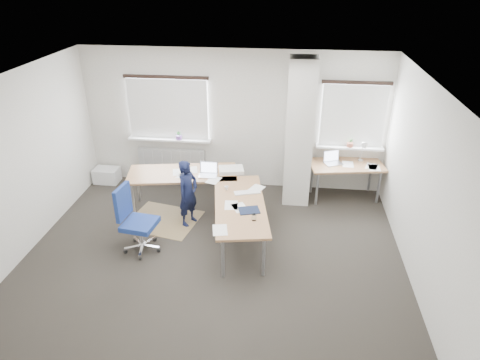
# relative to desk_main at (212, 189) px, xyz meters

# --- Properties ---
(ground) EXTENTS (6.00, 6.00, 0.00)m
(ground) POSITION_rel_desk_main_xyz_m (0.17, -0.93, -0.69)
(ground) COLOR black
(ground) RESTS_ON ground
(room_shell) EXTENTS (6.04, 5.04, 2.82)m
(room_shell) POSITION_rel_desk_main_xyz_m (0.36, -0.47, 1.05)
(room_shell) COLOR beige
(room_shell) RESTS_ON ground
(floor_mat) EXTENTS (1.39, 1.25, 0.01)m
(floor_mat) POSITION_rel_desk_main_xyz_m (-0.91, -0.03, -0.69)
(floor_mat) COLOR olive
(floor_mat) RESTS_ON ground
(white_crate) EXTENTS (0.52, 0.37, 0.31)m
(white_crate) POSITION_rel_desk_main_xyz_m (-2.53, 1.32, -0.54)
(white_crate) COLOR white
(white_crate) RESTS_ON ground
(desk_main) EXTENTS (2.82, 2.63, 0.96)m
(desk_main) POSITION_rel_desk_main_xyz_m (0.00, 0.00, 0.00)
(desk_main) COLOR #966840
(desk_main) RESTS_ON ground
(desk_side) EXTENTS (1.50, 0.93, 1.22)m
(desk_side) POSITION_rel_desk_main_xyz_m (2.43, 1.23, -0.01)
(desk_side) COLOR #966840
(desk_side) RESTS_ON ground
(task_chair) EXTENTS (0.62, 0.61, 1.14)m
(task_chair) POSITION_rel_desk_main_xyz_m (-1.04, -0.94, -0.38)
(task_chair) COLOR navy
(task_chair) RESTS_ON ground
(person) EXTENTS (0.46, 0.53, 1.22)m
(person) POSITION_rel_desk_main_xyz_m (-0.42, -0.06, -0.08)
(person) COLOR black
(person) RESTS_ON ground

